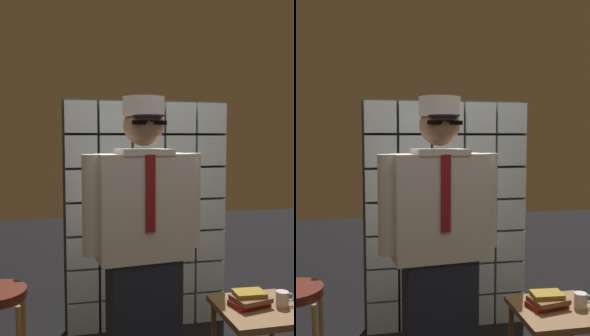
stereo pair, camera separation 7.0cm
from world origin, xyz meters
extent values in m
cube|color=silver|center=(-0.54, 1.24, 0.13)|extent=(0.25, 0.08, 0.25)
cube|color=silver|center=(-0.27, 1.24, 0.13)|extent=(0.25, 0.08, 0.25)
cube|color=silver|center=(0.00, 1.24, 0.13)|extent=(0.25, 0.08, 0.25)
cube|color=silver|center=(0.27, 1.24, 0.13)|extent=(0.25, 0.08, 0.25)
cube|color=silver|center=(0.54, 1.24, 0.13)|extent=(0.25, 0.08, 0.25)
cube|color=silver|center=(-0.54, 1.24, 0.40)|extent=(0.25, 0.08, 0.25)
cube|color=silver|center=(-0.27, 1.24, 0.40)|extent=(0.25, 0.08, 0.25)
cube|color=silver|center=(0.00, 1.24, 0.40)|extent=(0.25, 0.08, 0.25)
cube|color=silver|center=(0.27, 1.24, 0.40)|extent=(0.25, 0.08, 0.25)
cube|color=silver|center=(0.54, 1.24, 0.40)|extent=(0.25, 0.08, 0.25)
cube|color=silver|center=(-0.54, 1.24, 0.67)|extent=(0.25, 0.08, 0.25)
cube|color=silver|center=(-0.27, 1.24, 0.67)|extent=(0.25, 0.08, 0.25)
cube|color=silver|center=(0.00, 1.24, 0.67)|extent=(0.25, 0.08, 0.25)
cube|color=silver|center=(0.27, 1.24, 0.67)|extent=(0.25, 0.08, 0.25)
cube|color=silver|center=(0.54, 1.24, 0.67)|extent=(0.25, 0.08, 0.25)
cube|color=silver|center=(-0.54, 1.24, 0.94)|extent=(0.25, 0.08, 0.25)
cube|color=silver|center=(-0.27, 1.24, 0.94)|extent=(0.25, 0.08, 0.25)
cube|color=silver|center=(0.00, 1.24, 0.94)|extent=(0.25, 0.08, 0.25)
cube|color=silver|center=(0.27, 1.24, 0.94)|extent=(0.25, 0.08, 0.25)
cube|color=silver|center=(0.54, 1.24, 0.94)|extent=(0.25, 0.08, 0.25)
cube|color=silver|center=(-0.54, 1.24, 1.21)|extent=(0.25, 0.08, 0.25)
cube|color=silver|center=(-0.27, 1.24, 1.21)|extent=(0.25, 0.08, 0.25)
cube|color=silver|center=(0.00, 1.24, 1.21)|extent=(0.25, 0.08, 0.25)
cube|color=silver|center=(0.27, 1.24, 1.21)|extent=(0.25, 0.08, 0.25)
cube|color=silver|center=(0.54, 1.24, 1.21)|extent=(0.25, 0.08, 0.25)
cube|color=silver|center=(-0.54, 1.24, 1.48)|extent=(0.25, 0.08, 0.25)
cube|color=silver|center=(-0.27, 1.24, 1.48)|extent=(0.25, 0.08, 0.25)
cube|color=silver|center=(0.00, 1.24, 1.48)|extent=(0.25, 0.08, 0.25)
cube|color=silver|center=(0.27, 1.24, 1.48)|extent=(0.25, 0.08, 0.25)
cube|color=silver|center=(0.54, 1.24, 1.48)|extent=(0.25, 0.08, 0.25)
cube|color=silver|center=(-0.54, 1.24, 1.75)|extent=(0.25, 0.08, 0.25)
cube|color=silver|center=(-0.27, 1.24, 1.75)|extent=(0.25, 0.08, 0.25)
cube|color=silver|center=(0.00, 1.24, 1.75)|extent=(0.25, 0.08, 0.25)
cube|color=silver|center=(0.27, 1.24, 1.75)|extent=(0.25, 0.08, 0.25)
cube|color=silver|center=(0.54, 1.24, 1.75)|extent=(0.25, 0.08, 0.25)
cube|color=#38332D|center=(0.00, 1.29, 0.94)|extent=(1.37, 0.02, 1.91)
cube|color=#1E2333|center=(-0.23, 0.32, 0.44)|extent=(0.44, 0.26, 0.87)
cube|color=silver|center=(-0.23, 0.32, 1.18)|extent=(0.57, 0.29, 0.62)
cube|color=maroon|center=(-0.21, 0.20, 1.27)|extent=(0.06, 0.02, 0.43)
cube|color=silver|center=(-0.23, 0.32, 1.50)|extent=(0.32, 0.28, 0.04)
sphere|color=#A87A5B|center=(-0.23, 0.32, 1.65)|extent=(0.24, 0.24, 0.24)
ellipsoid|color=black|center=(-0.22, 0.27, 1.61)|extent=(0.16, 0.10, 0.11)
cube|color=black|center=(-0.22, 0.21, 1.67)|extent=(0.20, 0.03, 0.02)
cylinder|color=#191E47|center=(-0.22, 0.23, 1.70)|extent=(0.19, 0.19, 0.01)
cylinder|color=white|center=(-0.23, 0.32, 1.76)|extent=(0.24, 0.24, 0.11)
cylinder|color=silver|center=(0.08, 0.36, 1.21)|extent=(0.12, 0.12, 0.57)
cylinder|color=silver|center=(-0.53, 0.29, 1.21)|extent=(0.12, 0.12, 0.57)
cube|color=brown|center=(0.52, 0.32, 0.49)|extent=(0.52, 0.52, 0.04)
cylinder|color=brown|center=(0.74, 0.54, 0.23)|extent=(0.04, 0.04, 0.47)
cube|color=maroon|center=(0.47, 0.35, 0.53)|extent=(0.27, 0.20, 0.03)
cube|color=brown|center=(0.48, 0.35, 0.56)|extent=(0.25, 0.21, 0.03)
cube|color=olive|center=(0.48, 0.36, 0.58)|extent=(0.20, 0.14, 0.03)
cylinder|color=silver|center=(0.67, 0.30, 0.56)|extent=(0.08, 0.08, 0.09)
torus|color=silver|center=(0.73, 0.30, 0.56)|extent=(0.06, 0.01, 0.06)
camera|label=1|loc=(-0.69, -1.92, 1.58)|focal=42.38mm
camera|label=2|loc=(-0.62, -1.93, 1.58)|focal=42.38mm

